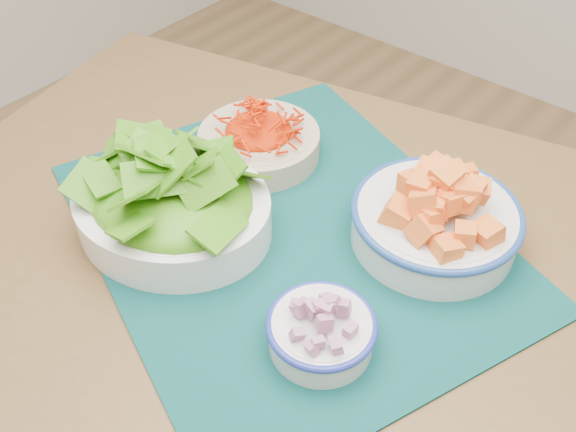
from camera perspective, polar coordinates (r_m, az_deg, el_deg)
The scene contains 6 objects.
table at distance 0.90m, azimuth 3.33°, elevation -9.13°, with size 1.42×1.10×0.75m.
placemat at distance 0.88m, azimuth 0.00°, elevation -1.52°, with size 0.60×0.49×0.00m, color #042A2A.
carrot_bowl at distance 0.99m, azimuth -2.60°, elevation 7.01°, with size 0.24×0.24×0.07m.
squash_bowl at distance 0.86m, azimuth 13.13°, elevation 0.45°, with size 0.28×0.28×0.11m.
lettuce_bowl at distance 0.86m, azimuth -10.41°, elevation 1.72°, with size 0.32×0.30×0.12m.
onion_bowl at distance 0.73m, azimuth 2.98°, elevation -9.95°, with size 0.16×0.16×0.06m.
Camera 1 is at (0.40, -0.25, 1.37)m, focal length 40.00 mm.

